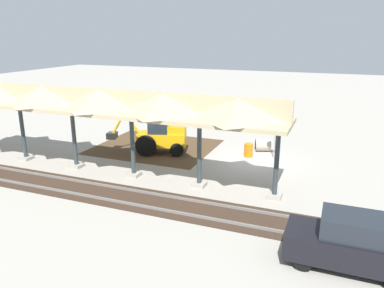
{
  "coord_description": "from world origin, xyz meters",
  "views": [
    {
      "loc": [
        -4.65,
        22.21,
        7.79
      ],
      "look_at": [
        3.09,
        2.75,
        1.6
      ],
      "focal_mm": 35.0,
      "sensor_mm": 36.0,
      "label": 1
    }
  ],
  "objects_px": {
    "stop_sign": "(275,133)",
    "traffic_barrel": "(248,150)",
    "concrete_pipe": "(263,145)",
    "distant_parked_car": "(351,242)",
    "backhoe": "(160,135)"
  },
  "relations": [
    {
      "from": "stop_sign",
      "to": "traffic_barrel",
      "type": "bearing_deg",
      "value": 13.8
    },
    {
      "from": "stop_sign",
      "to": "concrete_pipe",
      "type": "xyz_separation_m",
      "value": [
        0.96,
        -1.21,
        -1.27
      ]
    },
    {
      "from": "stop_sign",
      "to": "concrete_pipe",
      "type": "relative_size",
      "value": 1.92
    },
    {
      "from": "concrete_pipe",
      "to": "traffic_barrel",
      "type": "height_order",
      "value": "traffic_barrel"
    },
    {
      "from": "concrete_pipe",
      "to": "distant_parked_car",
      "type": "distance_m",
      "value": 13.45
    },
    {
      "from": "distant_parked_car",
      "to": "backhoe",
      "type": "bearing_deg",
      "value": -38.12
    },
    {
      "from": "backhoe",
      "to": "distant_parked_car",
      "type": "height_order",
      "value": "backhoe"
    },
    {
      "from": "stop_sign",
      "to": "backhoe",
      "type": "xyz_separation_m",
      "value": [
        7.37,
        1.78,
        -0.45
      ]
    },
    {
      "from": "backhoe",
      "to": "distant_parked_car",
      "type": "distance_m",
      "value": 15.06
    },
    {
      "from": "stop_sign",
      "to": "traffic_barrel",
      "type": "distance_m",
      "value": 2.06
    },
    {
      "from": "concrete_pipe",
      "to": "traffic_barrel",
      "type": "distance_m",
      "value": 1.72
    },
    {
      "from": "stop_sign",
      "to": "backhoe",
      "type": "bearing_deg",
      "value": 13.58
    },
    {
      "from": "concrete_pipe",
      "to": "distant_parked_car",
      "type": "bearing_deg",
      "value": 113.89
    },
    {
      "from": "stop_sign",
      "to": "distant_parked_car",
      "type": "relative_size",
      "value": 0.56
    },
    {
      "from": "distant_parked_car",
      "to": "traffic_barrel",
      "type": "relative_size",
      "value": 4.67
    }
  ]
}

